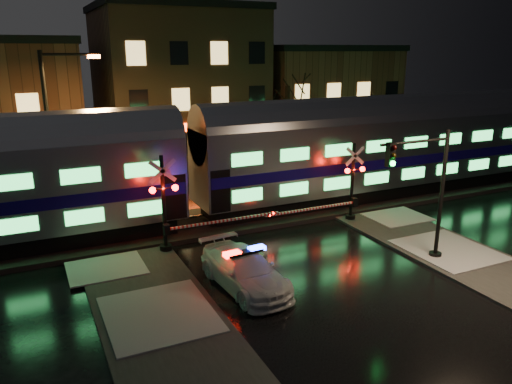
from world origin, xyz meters
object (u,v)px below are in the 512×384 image
traffic_light (426,195)px  police_car (245,270)px  crossing_signal_left (173,213)px  crossing_signal_right (347,191)px  streetlight (55,126)px

traffic_light → police_car: bearing=-178.8°
crossing_signal_left → traffic_light: size_ratio=1.11×
police_car → crossing_signal_left: 4.87m
police_car → crossing_signal_left: size_ratio=0.80×
crossing_signal_right → streetlight: streetlight is taller
crossing_signal_right → streetlight: 15.15m
crossing_signal_right → crossing_signal_left: size_ratio=0.94×
crossing_signal_left → streetlight: streetlight is taller
police_car → crossing_signal_right: size_ratio=0.85×
police_car → streetlight: bearing=111.0°
police_car → crossing_signal_right: 9.03m
police_car → crossing_signal_left: (-1.42, 4.52, 1.11)m
streetlight → crossing_signal_left: bearing=-59.1°
police_car → crossing_signal_right: bearing=25.4°
streetlight → traffic_light: bearing=-43.3°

